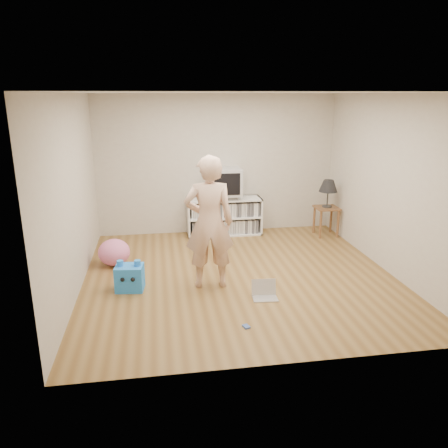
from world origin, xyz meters
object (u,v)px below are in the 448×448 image
Objects in this scene: plush_blue at (130,277)px; crt_tv at (224,182)px; side_table at (326,214)px; person at (209,223)px; laptop at (264,293)px; dvd_deck at (224,197)px; table_lamp at (328,187)px; plush_pink at (114,252)px; media_unit at (224,216)px.

crt_tv is at bearing 60.68° from plush_blue.
person is (-2.46, -1.93, 0.50)m from side_table.
crt_tv is 1.76× the size of laptop.
dvd_deck is at bearing -100.99° from person.
laptop is (-1.79, -2.41, -0.88)m from table_lamp.
plush_pink is at bearing -146.34° from dvd_deck.
table_lamp is (1.89, -0.37, -0.08)m from crt_tv.
crt_tv is (0.00, -0.00, 0.29)m from dvd_deck.
person is (-2.46, -1.93, -0.02)m from table_lamp.
media_unit is at bearing 60.91° from plush_blue.
person is at bearing -141.89° from side_table.
table_lamp is at bearing -11.53° from media_unit.
crt_tv is 2.37m from person.
laptop is (-1.79, -2.41, -0.36)m from side_table.
table_lamp is at bearing -10.97° from crt_tv.
side_table is at bearing 0.00° from table_lamp.
crt_tv reaches higher than plush_pink.
dvd_deck is 2.86m from laptop.
person is 1.32m from plush_blue.
plush_pink is (-1.95, -1.30, -0.53)m from dvd_deck.
table_lamp reaches higher than dvd_deck.
table_lamp is 1.20× the size of plush_blue.
side_table is (1.89, -0.37, -0.60)m from crt_tv.
media_unit is at bearing 168.47° from table_lamp.
laptop is 1.84m from plush_blue.
plush_blue is at bearing -126.34° from crt_tv.
plush_blue is at bearing 1.34° from person.
crt_tv is at bearing 33.59° from plush_pink.
laptop is (0.10, -2.78, -0.96)m from crt_tv.
person reaches higher than table_lamp.
media_unit is 0.76× the size of person.
laptop is at bearing 147.36° from person.
media_unit is at bearing 168.47° from side_table.
crt_tv is 2.02m from side_table.
media_unit reaches higher than laptop.
plush_blue is at bearing -151.89° from table_lamp.
media_unit is 1.93m from side_table.
plush_pink is (-3.84, -0.93, -0.73)m from table_lamp.
dvd_deck is at bearing 96.01° from laptop.
plush_pink is (-3.84, -0.93, -0.21)m from side_table.
plush_pink is at bearing -146.02° from media_unit.
dvd_deck is at bearing 33.66° from plush_pink.
table_lamp is 0.28× the size of person.
person reaches higher than laptop.
dvd_deck is at bearing -90.00° from media_unit.
person is at bearing -103.94° from dvd_deck.
media_unit is at bearing 33.98° from plush_pink.
plush_pink is at bearing 148.18° from laptop.
plush_pink is at bearing -146.41° from crt_tv.
side_table reaches higher than laptop.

